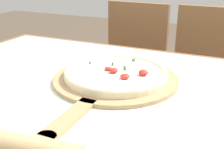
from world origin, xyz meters
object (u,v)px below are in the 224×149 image
object	(u,v)px
rolling_pin	(0,144)
chair_left	(130,68)
pizza_peel	(113,80)
pizza	(116,73)
chair_right	(203,79)

from	to	relation	value
rolling_pin	chair_left	bearing A→B (deg)	98.34
pizza_peel	pizza	size ratio (longest dim) A/B	1.80
pizza	chair_left	xyz separation A→B (m)	(-0.22, 0.73, -0.26)
rolling_pin	chair_right	world-z (taller)	chair_right
chair_left	chair_right	distance (m)	0.43
pizza	chair_right	xyz separation A→B (m)	(0.20, 0.73, -0.26)
rolling_pin	chair_right	distance (m)	1.24
pizza_peel	chair_right	size ratio (longest dim) A/B	0.66
pizza_peel	chair_right	world-z (taller)	chair_right
pizza_peel	pizza	bearing A→B (deg)	88.74
pizza	chair_left	distance (m)	0.81
chair_right	pizza_peel	bearing A→B (deg)	-102.20
pizza_peel	rolling_pin	size ratio (longest dim) A/B	1.39
pizza	rolling_pin	xyz separation A→B (m)	(-0.05, -0.45, 0.00)
chair_right	chair_left	bearing A→B (deg)	-176.97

